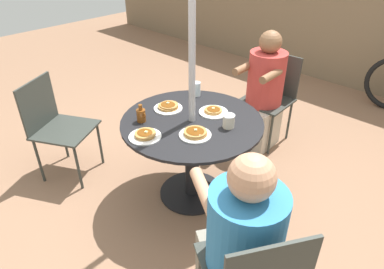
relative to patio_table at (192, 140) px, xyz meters
The scene contains 15 objects.
ground_plane 0.54m from the patio_table, ahead, with size 12.00×12.00×0.00m, color #8C664C.
back_fence 3.15m from the patio_table, 90.00° to the left, with size 10.00×0.06×1.69m, color #7A664C.
patio_table is the anchor object (origin of this frame).
umbrella_pole 0.68m from the patio_table, ahead, with size 0.05×0.05×2.45m, color #ADADB2.
diner_north 1.04m from the patio_table, 31.93° to the right, with size 0.64×0.60×1.13m.
patio_chair_east 1.22m from the patio_table, 92.60° to the left, with size 0.47×0.47×0.89m.
diner_east 1.05m from the patio_table, 92.60° to the left, with size 0.37×0.51×1.17m.
patio_chair_south 1.22m from the patio_table, 151.44° to the right, with size 0.61×0.61×0.89m.
pancake_plate_a 0.33m from the patio_table, behind, with size 0.23×0.23×0.05m.
pancake_plate_b 0.29m from the patio_table, 40.22° to the right, with size 0.23×0.23×0.05m.
pancake_plate_c 0.28m from the patio_table, 79.42° to the left, with size 0.23×0.23×0.04m.
pancake_plate_d 0.44m from the patio_table, 100.16° to the right, with size 0.23×0.23×0.05m.
syrup_bottle 0.44m from the patio_table, 133.99° to the right, with size 0.09×0.07×0.14m.
coffee_cup 0.36m from the patio_table, 23.07° to the left, with size 0.09×0.09×0.10m.
drinking_glass_a 0.49m from the patio_table, 128.68° to the left, with size 0.07×0.07×0.12m, color silver.
Camera 1 is at (1.54, -1.61, 1.99)m, focal length 32.00 mm.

